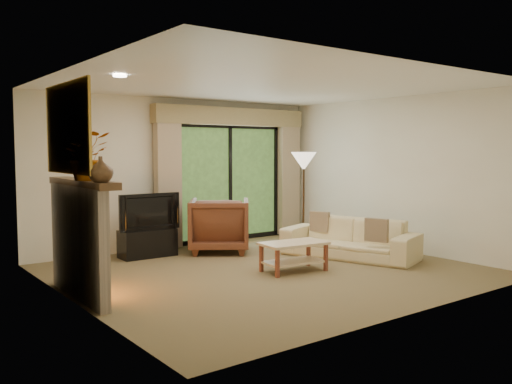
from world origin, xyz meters
TOP-DOWN VIEW (x-y plane):
  - floor at (0.00, 0.00)m, footprint 5.50×5.50m
  - ceiling at (0.00, 0.00)m, footprint 5.50×5.50m
  - wall_back at (0.00, 2.50)m, footprint 5.00×0.00m
  - wall_front at (0.00, -2.50)m, footprint 5.00×0.00m
  - wall_left at (-2.75, 0.00)m, footprint 0.00×5.00m
  - wall_right at (2.75, 0.00)m, footprint 0.00×5.00m
  - fireplace at (-2.63, 0.20)m, footprint 0.24×1.70m
  - mirror at (-2.71, 0.20)m, footprint 0.07×1.45m
  - sliding_door at (1.00, 2.45)m, footprint 2.26×0.10m
  - curtain_left at (-0.35, 2.34)m, footprint 0.45×0.18m
  - curtain_right at (2.35, 2.34)m, footprint 0.45×0.18m
  - cornice at (1.00, 2.36)m, footprint 3.20×0.24m
  - media_console at (-0.93, 1.95)m, footprint 0.89×0.41m
  - tv at (-0.93, 1.95)m, footprint 1.02×0.15m
  - armchair at (0.23, 1.62)m, footprint 1.36×1.37m
  - sofa at (1.61, -0.04)m, footprint 1.47×2.27m
  - pillow_near at (1.54, -0.64)m, footprint 0.20×0.36m
  - pillow_far at (1.54, 0.57)m, footprint 0.20×0.35m
  - coffee_table at (0.25, -0.25)m, footprint 0.98×0.61m
  - floor_lamp at (1.71, 1.17)m, footprint 0.55×0.55m
  - vase at (-2.61, -0.48)m, footprint 0.32×0.32m
  - branches at (-2.61, -0.06)m, footprint 0.57×0.52m

SIDE VIEW (x-z plane):
  - floor at x=0.00m, z-range 0.00..0.00m
  - coffee_table at x=0.25m, z-range 0.00..0.42m
  - media_console at x=-0.93m, z-range 0.00..0.44m
  - sofa at x=1.61m, z-range 0.00..0.62m
  - armchair at x=0.23m, z-range 0.00..0.91m
  - pillow_far at x=1.54m, z-range 0.35..0.68m
  - pillow_near at x=1.54m, z-range 0.34..0.69m
  - fireplace at x=-2.63m, z-range 0.00..1.37m
  - tv at x=-0.93m, z-range 0.44..1.03m
  - floor_lamp at x=1.71m, z-range 0.00..1.67m
  - sliding_door at x=1.00m, z-range 0.02..2.18m
  - curtain_left at x=-0.35m, z-range 0.02..2.38m
  - curtain_right at x=2.35m, z-range 0.02..2.38m
  - wall_back at x=0.00m, z-range -1.20..3.80m
  - wall_front at x=0.00m, z-range -1.20..3.80m
  - wall_left at x=-2.75m, z-range -1.20..3.80m
  - wall_right at x=2.75m, z-range -1.20..3.80m
  - vase at x=-2.61m, z-range 1.37..1.64m
  - branches at x=-2.61m, z-range 1.37..1.91m
  - mirror at x=-2.71m, z-range 1.44..2.46m
  - cornice at x=1.00m, z-range 2.16..2.48m
  - ceiling at x=0.00m, z-range 2.60..2.60m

